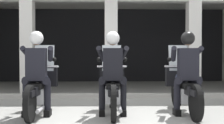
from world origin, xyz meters
TOP-DOWN VIEW (x-y plane):
  - ground_plane at (0.00, 3.00)m, footprint 80.00×80.00m
  - station_building at (0.03, 4.98)m, footprint 10.33×5.10m
  - kerb_strip at (0.03, 1.92)m, footprint 9.83×0.24m
  - motorcycle_left at (-1.41, -0.08)m, footprint 0.62×2.04m
  - police_officer_left at (-1.41, -0.37)m, footprint 0.63×0.61m
  - motorcycle_center at (0.00, -0.07)m, footprint 0.62×2.04m
  - police_officer_center at (0.00, -0.35)m, footprint 0.63×0.61m
  - motorcycle_right at (1.41, -0.08)m, footprint 0.62×2.04m
  - police_officer_right at (1.41, -0.36)m, footprint 0.63×0.61m

SIDE VIEW (x-z plane):
  - ground_plane at x=0.00m, z-range 0.00..0.00m
  - kerb_strip at x=0.03m, z-range 0.00..0.12m
  - motorcycle_left at x=-1.41m, z-range -0.17..1.17m
  - motorcycle_center at x=0.00m, z-range -0.17..1.17m
  - motorcycle_right at x=1.41m, z-range -0.17..1.17m
  - police_officer_right at x=1.41m, z-range 0.15..1.73m
  - police_officer_left at x=-1.41m, z-range 0.15..1.73m
  - police_officer_center at x=0.00m, z-range 0.15..1.73m
  - station_building at x=0.03m, z-range 0.45..3.67m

